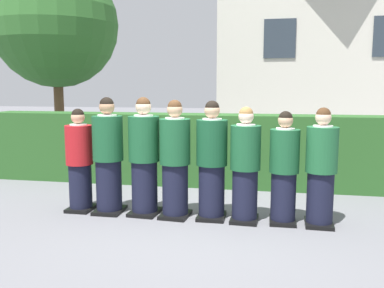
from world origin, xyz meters
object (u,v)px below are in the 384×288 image
(student_front_row_3, at_px, (175,162))
(student_front_row_1, at_px, (108,158))
(student_front_row_2, at_px, (144,159))
(student_in_red_blazer, at_px, (80,163))
(student_front_row_4, at_px, (212,163))
(student_front_row_6, at_px, (284,171))
(student_front_row_5, at_px, (245,168))
(student_front_row_7, at_px, (321,170))

(student_front_row_3, bearing_deg, student_front_row_1, 178.54)
(student_front_row_2, distance_m, student_front_row_3, 0.47)
(student_in_red_blazer, xyz_separation_m, student_front_row_3, (1.46, -0.04, 0.07))
(student_front_row_1, height_order, student_front_row_3, student_front_row_1)
(student_front_row_4, height_order, student_front_row_6, student_front_row_4)
(student_front_row_2, height_order, student_front_row_3, student_front_row_2)
(student_front_row_2, xyz_separation_m, student_front_row_5, (1.45, -0.06, -0.06))
(student_front_row_2, height_order, student_front_row_5, student_front_row_2)
(student_front_row_7, bearing_deg, student_front_row_4, 178.27)
(student_front_row_1, bearing_deg, student_front_row_7, -0.70)
(student_front_row_6, bearing_deg, student_in_red_blazer, 179.39)
(student_front_row_2, distance_m, student_front_row_6, 1.97)
(student_in_red_blazer, bearing_deg, student_front_row_2, 0.11)
(student_in_red_blazer, relative_size, student_front_row_7, 0.97)
(student_front_row_1, bearing_deg, student_front_row_5, -1.19)
(student_front_row_3, relative_size, student_front_row_6, 1.09)
(student_front_row_2, relative_size, student_front_row_5, 1.08)
(student_front_row_1, xyz_separation_m, student_front_row_3, (1.00, -0.03, -0.02))
(student_front_row_7, bearing_deg, student_front_row_3, 179.68)
(student_in_red_blazer, distance_m, student_front_row_7, 3.44)
(student_in_red_blazer, bearing_deg, student_front_row_3, -1.72)
(student_front_row_1, relative_size, student_front_row_7, 1.07)
(student_front_row_6, bearing_deg, student_front_row_3, -179.53)
(student_front_row_6, xyz_separation_m, student_front_row_7, (0.48, -0.02, 0.03))
(student_front_row_4, xyz_separation_m, student_front_row_7, (1.46, -0.04, -0.04))
(student_front_row_7, bearing_deg, student_front_row_1, 179.30)
(student_front_row_3, height_order, student_front_row_6, student_front_row_3)
(student_front_row_2, distance_m, student_front_row_7, 2.44)
(student_front_row_1, distance_m, student_front_row_4, 1.52)
(student_in_red_blazer, bearing_deg, student_front_row_4, -0.32)
(student_in_red_blazer, relative_size, student_front_row_6, 1.00)
(student_front_row_3, bearing_deg, student_in_red_blazer, 178.28)
(student_front_row_2, height_order, student_front_row_7, student_front_row_2)
(student_in_red_blazer, xyz_separation_m, student_front_row_2, (1.00, 0.00, 0.09))
(student_front_row_7, bearing_deg, student_front_row_5, -179.73)
(student_front_row_2, bearing_deg, student_in_red_blazer, -179.89)
(student_front_row_5, bearing_deg, student_front_row_4, 174.01)
(student_front_row_2, xyz_separation_m, student_front_row_7, (2.44, -0.06, -0.06))
(student_front_row_2, relative_size, student_front_row_4, 1.03)
(student_in_red_blazer, distance_m, student_front_row_1, 0.47)
(student_front_row_4, relative_size, student_front_row_5, 1.05)
(student_front_row_5, distance_m, student_front_row_6, 0.52)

